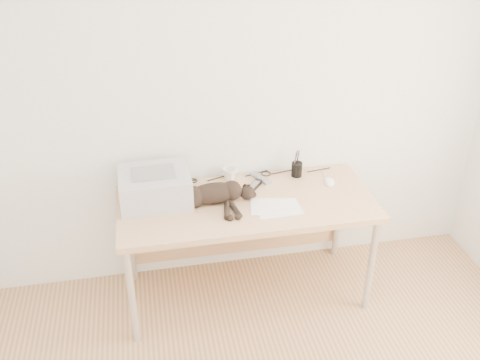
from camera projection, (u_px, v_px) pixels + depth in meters
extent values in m
plane|color=white|center=(235.00, 96.00, 3.36)|extent=(3.50, 0.00, 3.50)
cube|color=tan|center=(246.00, 204.00, 3.34)|extent=(1.60, 0.70, 0.04)
cylinder|color=silver|center=(132.00, 297.00, 3.15)|extent=(0.04, 0.04, 0.70)
cylinder|color=silver|center=(371.00, 266.00, 3.40)|extent=(0.04, 0.04, 0.70)
cylinder|color=silver|center=(130.00, 238.00, 3.66)|extent=(0.04, 0.04, 0.70)
cylinder|color=silver|center=(338.00, 215.00, 3.91)|extent=(0.04, 0.04, 0.70)
cube|color=tan|center=(237.00, 218.00, 3.78)|extent=(1.48, 0.02, 0.60)
cube|color=#B4B4B9|center=(155.00, 187.00, 3.29)|extent=(0.44, 0.38, 0.19)
cube|color=black|center=(155.00, 186.00, 3.29)|extent=(0.37, 0.03, 0.12)
cube|color=gray|center=(153.00, 173.00, 3.24)|extent=(0.26, 0.19, 0.01)
cube|color=white|center=(278.00, 208.00, 3.26)|extent=(0.28, 0.20, 0.00)
cube|color=white|center=(273.00, 207.00, 3.27)|extent=(0.30, 0.24, 0.00)
ellipsoid|color=black|center=(214.00, 193.00, 3.29)|extent=(0.33, 0.14, 0.13)
sphere|color=black|center=(193.00, 197.00, 3.26)|extent=(0.14, 0.14, 0.14)
ellipsoid|color=black|center=(247.00, 193.00, 3.33)|extent=(0.10, 0.09, 0.09)
cone|color=black|center=(245.00, 185.00, 3.35)|extent=(0.03, 0.05, 0.04)
cone|color=black|center=(249.00, 186.00, 3.35)|extent=(0.03, 0.05, 0.05)
cylinder|color=black|center=(227.00, 209.00, 3.22)|extent=(0.04, 0.19, 0.03)
cylinder|color=black|center=(234.00, 208.00, 3.23)|extent=(0.04, 0.19, 0.03)
cylinder|color=black|center=(172.00, 203.00, 3.29)|extent=(0.21, 0.03, 0.02)
imported|color=white|center=(230.00, 174.00, 3.54)|extent=(0.13, 0.13, 0.09)
cylinder|color=black|center=(297.00, 169.00, 3.59)|extent=(0.07, 0.07, 0.10)
cylinder|color=#990C0C|center=(296.00, 161.00, 3.55)|extent=(0.01, 0.01, 0.13)
cylinder|color=navy|center=(298.00, 160.00, 3.57)|extent=(0.01, 0.01, 0.13)
cylinder|color=black|center=(298.00, 161.00, 3.55)|extent=(0.01, 0.01, 0.13)
cube|color=gray|center=(260.00, 178.00, 3.57)|extent=(0.12, 0.18, 0.02)
cube|color=black|center=(254.00, 186.00, 3.47)|extent=(0.15, 0.17, 0.02)
ellipsoid|color=white|center=(330.00, 180.00, 3.52)|extent=(0.09, 0.13, 0.04)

